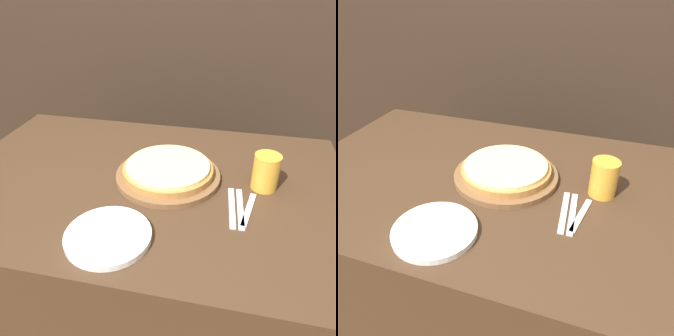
# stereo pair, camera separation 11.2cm
# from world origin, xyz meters

# --- Properties ---
(ground_plane) EXTENTS (12.00, 12.00, 0.00)m
(ground_plane) POSITION_xyz_m (0.00, 0.00, 0.00)
(ground_plane) COLOR brown
(dining_table) EXTENTS (1.38, 0.91, 0.74)m
(dining_table) POSITION_xyz_m (0.00, 0.00, 0.37)
(dining_table) COLOR #3D2819
(dining_table) RESTS_ON ground_plane
(pizza_on_board) EXTENTS (0.36, 0.36, 0.06)m
(pizza_on_board) POSITION_xyz_m (0.07, 0.02, 0.77)
(pizza_on_board) COLOR brown
(pizza_on_board) RESTS_ON dining_table
(beer_glass) EXTENTS (0.09, 0.09, 0.12)m
(beer_glass) POSITION_xyz_m (0.40, 0.03, 0.81)
(beer_glass) COLOR gold
(beer_glass) RESTS_ON dining_table
(dinner_plate) EXTENTS (0.24, 0.24, 0.02)m
(dinner_plate) POSITION_xyz_m (-0.02, -0.30, 0.75)
(dinner_plate) COLOR silver
(dinner_plate) RESTS_ON dining_table
(fork) EXTENTS (0.03, 0.20, 0.00)m
(fork) POSITION_xyz_m (0.30, -0.10, 0.75)
(fork) COLOR silver
(fork) RESTS_ON dining_table
(dinner_knife) EXTENTS (0.03, 0.20, 0.00)m
(dinner_knife) POSITION_xyz_m (0.32, -0.10, 0.75)
(dinner_knife) COLOR silver
(dinner_knife) RESTS_ON dining_table
(spoon) EXTENTS (0.05, 0.17, 0.00)m
(spoon) POSITION_xyz_m (0.35, -0.10, 0.75)
(spoon) COLOR silver
(spoon) RESTS_ON dining_table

